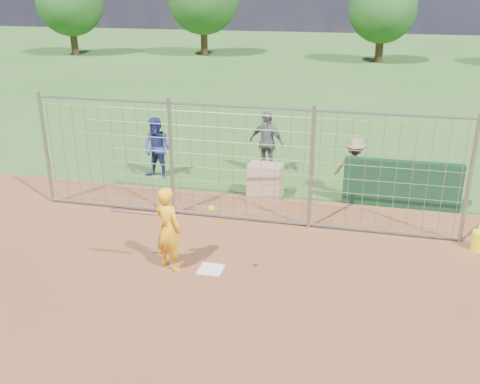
% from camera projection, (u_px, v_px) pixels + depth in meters
% --- Properties ---
extents(ground, '(100.00, 100.00, 0.00)m').
position_uv_depth(ground, '(214.00, 265.00, 9.78)').
color(ground, '#2D591E').
rests_on(ground, ground).
extents(infield_dirt, '(18.00, 18.00, 0.00)m').
position_uv_depth(infield_dirt, '(152.00, 373.00, 7.06)').
color(infield_dirt, brown).
rests_on(infield_dirt, ground).
extents(home_plate, '(0.43, 0.43, 0.02)m').
position_uv_depth(home_plate, '(211.00, 269.00, 9.59)').
color(home_plate, silver).
rests_on(home_plate, ground).
extents(dugout_wall, '(2.60, 0.20, 1.10)m').
position_uv_depth(dugout_wall, '(401.00, 184.00, 12.10)').
color(dugout_wall, '#11381E').
rests_on(dugout_wall, ground).
extents(batter, '(0.67, 0.57, 1.56)m').
position_uv_depth(batter, '(168.00, 229.00, 9.39)').
color(batter, '#FCA915').
rests_on(batter, ground).
extents(bystander_a, '(0.86, 0.72, 1.61)m').
position_uv_depth(bystander_a, '(157.00, 148.00, 13.84)').
color(bystander_a, navy).
rests_on(bystander_a, ground).
extents(bystander_b, '(1.09, 0.73, 1.72)m').
position_uv_depth(bystander_b, '(266.00, 143.00, 14.13)').
color(bystander_b, '#5E5E63').
rests_on(bystander_b, ground).
extents(bystander_c, '(1.04, 0.74, 1.45)m').
position_uv_depth(bystander_c, '(354.00, 167.00, 12.67)').
color(bystander_c, '#836447').
rests_on(bystander_c, ground).
extents(equipment_bin, '(0.84, 0.61, 0.80)m').
position_uv_depth(equipment_bin, '(265.00, 181.00, 12.77)').
color(equipment_bin, tan).
rests_on(equipment_bin, ground).
extents(equipment_in_play, '(1.94, 0.35, 0.40)m').
position_uv_depth(equipment_in_play, '(152.00, 211.00, 8.97)').
color(equipment_in_play, silver).
rests_on(equipment_in_play, ground).
extents(backstop_fence, '(9.08, 0.08, 2.60)m').
position_uv_depth(backstop_fence, '(239.00, 165.00, 11.13)').
color(backstop_fence, gray).
rests_on(backstop_fence, ground).
extents(tree_line, '(44.66, 6.72, 6.48)m').
position_uv_depth(tree_line, '(386.00, 2.00, 33.23)').
color(tree_line, '#3F2B19').
rests_on(tree_line, ground).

